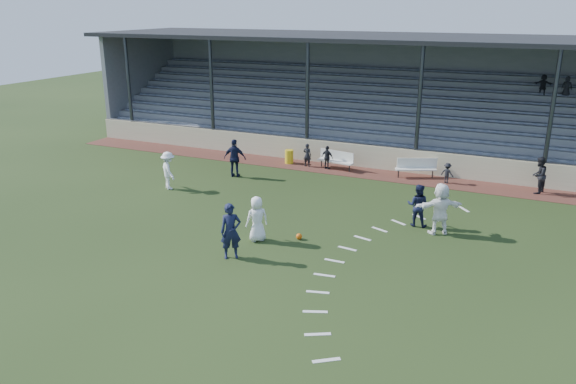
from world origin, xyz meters
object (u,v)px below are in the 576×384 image
object	(u,v)px
bench_left	(336,158)
trash_bin	(289,157)
official	(539,175)
player_white_lead	(257,219)
football	(299,236)
player_navy_lead	(231,231)
bench_right	(416,166)

from	to	relation	value
bench_left	trash_bin	distance (m)	2.70
official	player_white_lead	bearing A→B (deg)	-22.19
football	player_navy_lead	size ratio (longest dim) A/B	0.12
player_white_lead	official	distance (m)	13.63
official	bench_right	bearing A→B (deg)	-72.62
football	player_white_lead	bearing A→B (deg)	-152.15
football	player_navy_lead	world-z (taller)	player_navy_lead
trash_bin	official	world-z (taller)	official
bench_right	trash_bin	bearing A→B (deg)	158.06
bench_right	player_white_lead	bearing A→B (deg)	-133.23
bench_right	player_navy_lead	size ratio (longest dim) A/B	1.03
player_white_lead	official	size ratio (longest dim) A/B	0.99
bench_left	official	distance (m)	9.73
football	player_navy_lead	distance (m)	2.93
player_navy_lead	bench_right	bearing A→B (deg)	36.45
bench_right	player_navy_lead	xyz separation A→B (m)	(-3.69, -12.02, 0.38)
trash_bin	player_white_lead	xyz separation A→B (m)	(3.26, -10.08, 0.45)
bench_left	bench_right	xyz separation A→B (m)	(4.14, 0.26, 0.00)
player_white_lead	trash_bin	bearing A→B (deg)	-116.65
bench_right	official	world-z (taller)	official
trash_bin	football	size ratio (longest dim) A/B	3.24
bench_left	player_navy_lead	distance (m)	11.78
bench_right	trash_bin	xyz separation A→B (m)	(-6.83, -0.27, -0.20)
player_navy_lead	official	size ratio (longest dim) A/B	1.14
bench_left	player_white_lead	distance (m)	10.11
bench_right	football	bearing A→B (deg)	-127.16
trash_bin	player_white_lead	world-z (taller)	player_white_lead
official	trash_bin	bearing A→B (deg)	-69.93
trash_bin	football	distance (m)	10.45
football	player_white_lead	world-z (taller)	player_white_lead
official	player_navy_lead	bearing A→B (deg)	-18.25
bench_left	player_white_lead	xyz separation A→B (m)	(0.57, -10.09, 0.25)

